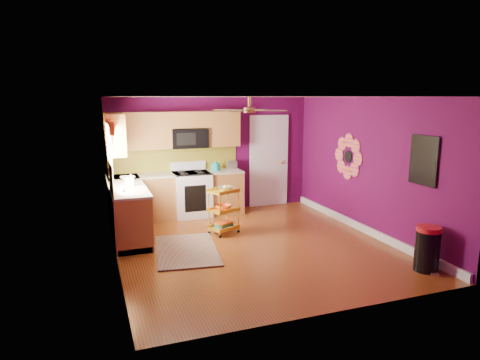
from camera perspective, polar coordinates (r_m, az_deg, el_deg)
name	(u,v)px	position (r m, az deg, el deg)	size (l,w,h in m)	color
ground	(253,245)	(7.42, 1.76, -8.66)	(5.00, 5.00, 0.00)	#693010
room_envelope	(255,150)	(7.05, 2.04, 3.97)	(4.54, 5.04, 2.52)	#530941
lower_cabinets	(157,203)	(8.65, -11.05, -3.00)	(2.81, 2.31, 0.94)	#925A27
electric_range	(192,194)	(9.13, -6.47, -1.82)	(0.76, 0.66, 1.13)	white
upper_cabinetry	(157,132)	(8.80, -11.06, 6.25)	(2.80, 2.30, 1.26)	#925A27
left_window	(109,143)	(7.59, -17.04, 4.79)	(0.08, 1.35, 1.08)	white
panel_door	(269,162)	(9.90, 3.84, 2.42)	(0.95, 0.11, 2.15)	white
right_wall_art	(379,158)	(7.88, 18.03, 2.79)	(0.04, 2.74, 1.04)	black
ceiling_fan	(249,110)	(7.18, 1.27, 9.36)	(1.01, 1.01, 0.26)	#BF8C3F
shag_rug	(187,250)	(7.20, -7.14, -9.25)	(0.98, 1.60, 0.02)	black
rolling_cart	(224,209)	(7.90, -2.15, -3.85)	(0.61, 0.54, 0.92)	gold
trash_can	(427,249)	(6.84, 23.69, -8.40)	(0.46, 0.46, 0.67)	black
teal_kettle	(216,167)	(9.20, -3.27, 1.77)	(0.18, 0.18, 0.21)	teal
toaster	(232,165)	(9.43, -1.13, 2.04)	(0.22, 0.15, 0.18)	beige
soap_bottle_a	(131,180)	(7.86, -14.32, 0.01)	(0.09, 0.10, 0.21)	#EA3F72
soap_bottle_b	(127,181)	(7.92, -14.78, -0.14)	(0.12, 0.12, 0.15)	white
counter_dish	(128,178)	(8.41, -14.74, 0.22)	(0.29, 0.29, 0.07)	white
counter_cup	(122,189)	(7.39, -15.47, -1.21)	(0.11, 0.11, 0.09)	white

